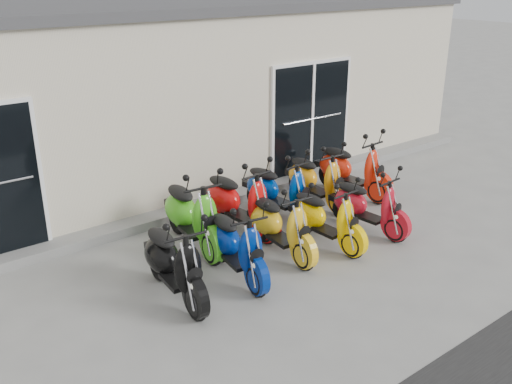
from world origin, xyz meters
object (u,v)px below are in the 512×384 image
scooter_front_orange_b (327,210)px  scooter_back_extra (353,161)px  scooter_front_black (173,254)px  scooter_back_green (192,206)px  scooter_back_red (239,193)px  scooter_front_blue (236,237)px  scooter_front_orange_a (281,217)px  scooter_back_blue (279,183)px  scooter_front_red (369,198)px  scooter_back_yellow (317,172)px

scooter_front_orange_b → scooter_back_extra: bearing=31.1°
scooter_front_black → scooter_back_green: 1.42m
scooter_front_black → scooter_back_red: (1.83, 1.09, 0.03)m
scooter_front_blue → scooter_front_orange_a: bearing=17.9°
scooter_back_blue → scooter_front_orange_a: bearing=-136.0°
scooter_front_red → scooter_front_orange_a: bearing=166.6°
scooter_back_green → scooter_back_blue: scooter_back_green is taller
scooter_front_orange_b → scooter_back_yellow: 1.61m
scooter_front_red → scooter_back_blue: size_ratio=0.93×
scooter_front_orange_a → scooter_back_green: size_ratio=0.89×
scooter_front_red → scooter_back_extra: bearing=47.2°
scooter_front_black → scooter_front_red: (3.44, -0.16, -0.05)m
scooter_back_extra → scooter_front_orange_b: bearing=-151.5°
scooter_front_blue → scooter_back_yellow: 2.90m
scooter_front_orange_a → scooter_back_red: size_ratio=0.92×
scooter_front_blue → scooter_back_red: 1.46m
scooter_front_orange_a → scooter_back_green: 1.33m
scooter_front_black → scooter_back_blue: size_ratio=1.02×
scooter_back_extra → scooter_front_blue: bearing=-166.1°
scooter_back_blue → scooter_back_yellow: size_ratio=1.01×
scooter_front_blue → scooter_front_orange_b: scooter_front_blue is taller
scooter_front_orange_a → scooter_front_black: bearing=-172.5°
scooter_front_black → scooter_back_green: (0.93, 1.06, 0.05)m
scooter_front_orange_a → scooter_front_orange_b: size_ratio=1.04×
scooter_front_blue → scooter_front_red: bearing=6.7°
scooter_back_green → scooter_front_black: bearing=-124.3°
scooter_front_orange_a → scooter_back_green: bearing=137.1°
scooter_front_blue → scooter_front_red: (2.51, -0.10, -0.03)m
scooter_front_orange_a → scooter_back_extra: bearing=26.1°
scooter_front_blue → scooter_front_orange_a: 0.91m
scooter_front_orange_a → scooter_front_red: scooter_front_orange_a is taller
scooter_front_orange_b → scooter_back_yellow: scooter_back_yellow is taller
scooter_front_black → scooter_back_red: 2.13m
scooter_front_black → scooter_front_orange_a: scooter_front_black is taller
scooter_front_blue → scooter_back_blue: 2.13m
scooter_front_orange_b → scooter_back_red: bearing=119.5°
scooter_front_orange_b → scooter_front_red: scooter_front_orange_b is taller
scooter_front_orange_b → scooter_front_red: (0.88, -0.05, -0.00)m
scooter_front_red → scooter_back_yellow: 1.32m
scooter_front_blue → scooter_front_orange_a: scooter_front_blue is taller
scooter_front_orange_a → scooter_back_extra: (2.59, 1.01, 0.05)m
scooter_back_green → scooter_back_extra: (3.48, 0.03, -0.02)m
scooter_back_red → scooter_back_blue: scooter_back_red is taller
scooter_front_blue → scooter_front_orange_b: 1.63m
scooter_front_blue → scooter_back_red: size_ratio=0.93×
scooter_back_red → scooter_front_orange_a: bearing=-94.8°
scooter_front_red → scooter_back_green: (-2.50, 1.22, 0.10)m
scooter_front_orange_a → scooter_front_orange_b: (0.73, -0.19, -0.02)m
scooter_front_orange_a → scooter_front_orange_b: bearing=-9.8°
scooter_back_green → scooter_front_red: bearing=-19.1°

